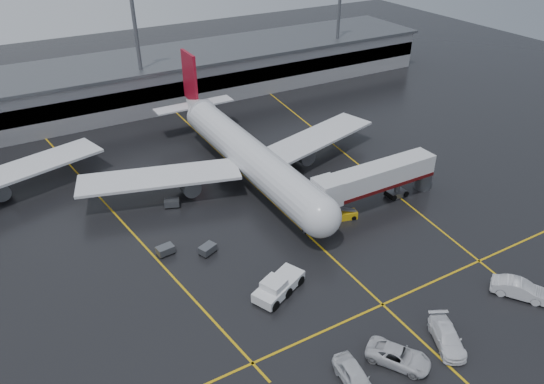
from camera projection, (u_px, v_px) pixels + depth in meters
ground at (277, 207)px, 69.88m from camera, size 220.00×220.00×0.00m
apron_line_centre at (277, 207)px, 69.88m from camera, size 0.25×90.00×0.02m
apron_line_stop at (383, 305)px, 53.51m from camera, size 60.00×0.25×0.02m
apron_line_left at (113, 212)px, 68.82m from camera, size 9.99×69.35×0.02m
apron_line_right at (340, 150)px, 84.97m from camera, size 7.57×69.64×0.02m
terminal at (159, 78)px, 103.31m from camera, size 122.00×19.00×8.60m
light_mast_mid at (136, 37)px, 91.54m from camera, size 3.00×1.20×25.45m
light_mast_right at (339, 11)px, 110.67m from camera, size 3.00×1.20×25.45m
main_airliner at (244, 152)px, 74.93m from camera, size 48.80×45.60×14.10m
jet_bridge at (376, 179)px, 68.44m from camera, size 19.90×3.40×6.05m
pushback_tractor at (278, 287)px, 54.57m from camera, size 6.96×5.04×2.31m
belt_loader at (345, 215)px, 67.18m from camera, size 3.48×2.21×2.05m
service_van_a at (398, 356)px, 46.61m from camera, size 5.49×6.41×1.63m
service_van_b at (447, 337)px, 48.56m from camera, size 4.61×6.18×1.67m
service_van_c at (520, 289)px, 54.18m from camera, size 5.04×5.88×1.91m
service_van_d at (355, 377)px, 44.53m from camera, size 2.83×5.56×1.82m
baggage_cart_a at (208, 249)px, 60.71m from camera, size 2.35×1.98×1.12m
baggage_cart_b at (165, 250)px, 60.57m from camera, size 2.14×1.52×1.12m
baggage_cart_c at (172, 203)px, 69.57m from camera, size 2.33×1.93×1.12m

